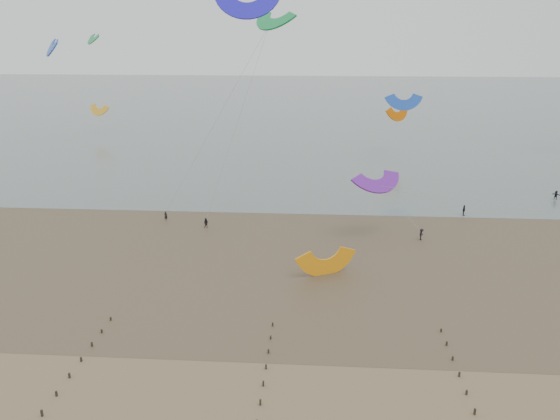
{
  "coord_description": "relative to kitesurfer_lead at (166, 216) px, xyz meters",
  "views": [
    {
      "loc": [
        8.32,
        -40.06,
        30.6
      ],
      "look_at": [
        3.71,
        28.0,
        8.0
      ],
      "focal_mm": 35.0,
      "sensor_mm": 36.0,
      "label": 1
    }
  ],
  "objects": [
    {
      "name": "sea_and_shore",
      "position": [
        12.68,
        -10.89,
        -0.77
      ],
      "size": [
        500.0,
        665.0,
        0.03
      ],
      "color": "#475654",
      "rests_on": "ground"
    },
    {
      "name": "kites_airborne",
      "position": [
        6.34,
        43.74,
        19.83
      ],
      "size": [
        238.81,
        124.1,
        41.95
      ],
      "color": "#FD469A",
      "rests_on": "ground"
    },
    {
      "name": "grounded_kite",
      "position": [
        26.69,
        -19.69,
        -0.78
      ],
      "size": [
        8.73,
        7.97,
        3.89
      ],
      "primitive_type": null,
      "rotation": [
        1.54,
        0.0,
        0.43
      ],
      "color": "orange",
      "rests_on": "ground"
    },
    {
      "name": "kitesurfers",
      "position": [
        54.99,
        4.42,
        0.09
      ],
      "size": [
        80.04,
        24.33,
        1.87
      ],
      "color": "black",
      "rests_on": "ground"
    },
    {
      "name": "ground",
      "position": [
        16.76,
        -45.29,
        -0.78
      ],
      "size": [
        500.0,
        500.0,
        0.0
      ],
      "primitive_type": "plane",
      "color": "brown",
      "rests_on": "ground"
    },
    {
      "name": "kitesurfer_lead",
      "position": [
        0.0,
        0.0,
        0.0
      ],
      "size": [
        0.6,
        0.42,
        1.56
      ],
      "primitive_type": "imported",
      "rotation": [
        0.0,
        0.0,
        3.06
      ],
      "color": "black",
      "rests_on": "ground"
    }
  ]
}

